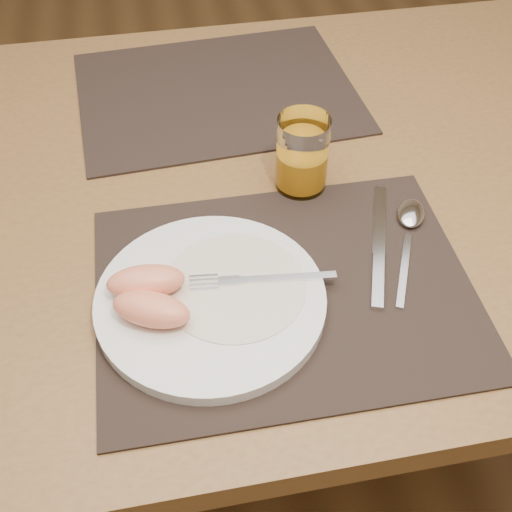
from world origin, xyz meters
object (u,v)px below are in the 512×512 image
(plate, at_px, (211,300))
(fork, at_px, (250,280))
(placemat_near, at_px, (285,289))
(spoon, at_px, (410,221))
(juice_glass, at_px, (302,157))
(placemat_far, at_px, (217,92))
(table, at_px, (247,218))
(knife, at_px, (379,253))

(plate, distance_m, fork, 0.05)
(placemat_near, distance_m, plate, 0.09)
(fork, bearing_deg, spoon, 17.70)
(juice_glass, bearing_deg, placemat_far, 107.67)
(placemat_far, bearing_deg, juice_glass, -72.33)
(table, bearing_deg, juice_glass, -26.71)
(table, distance_m, knife, 0.25)
(table, xyz_separation_m, fork, (-0.03, -0.21, 0.11))
(plate, distance_m, knife, 0.22)
(plate, height_order, knife, plate)
(juice_glass, bearing_deg, table, 153.29)
(placemat_near, relative_size, fork, 2.57)
(table, relative_size, placemat_far, 3.11)
(table, distance_m, spoon, 0.26)
(placemat_near, xyz_separation_m, spoon, (0.19, 0.08, 0.01))
(placemat_far, relative_size, juice_glass, 4.18)
(spoon, bearing_deg, fork, -162.30)
(placemat_far, height_order, plate, plate)
(table, relative_size, spoon, 7.65)
(plate, relative_size, knife, 1.27)
(table, relative_size, plate, 5.19)
(plate, bearing_deg, placemat_far, 80.85)
(plate, bearing_deg, juice_glass, 51.35)
(placemat_near, bearing_deg, table, 92.29)
(placemat_near, distance_m, spoon, 0.20)
(knife, distance_m, juice_glass, 0.17)
(table, height_order, placemat_far, placemat_far)
(placemat_far, distance_m, juice_glass, 0.27)
(placemat_near, xyz_separation_m, placemat_far, (-0.02, 0.44, 0.00))
(plate, xyz_separation_m, spoon, (0.28, 0.09, -0.00))
(fork, xyz_separation_m, knife, (0.17, 0.03, -0.02))
(juice_glass, bearing_deg, knife, -66.67)
(fork, bearing_deg, placemat_far, 86.96)
(placemat_far, height_order, juice_glass, juice_glass)
(spoon, relative_size, juice_glass, 1.70)
(fork, distance_m, juice_glass, 0.21)
(placemat_near, xyz_separation_m, fork, (-0.04, 0.01, 0.02))
(table, height_order, juice_glass, juice_glass)
(placemat_near, relative_size, placemat_far, 1.00)
(placemat_near, xyz_separation_m, juice_glass, (0.06, 0.18, 0.05))
(spoon, bearing_deg, placemat_near, -157.18)
(placemat_far, xyz_separation_m, plate, (-0.07, -0.45, 0.01))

